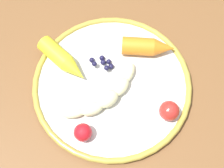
{
  "coord_description": "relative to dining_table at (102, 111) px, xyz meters",
  "views": [
    {
      "loc": [
        -0.22,
        -0.13,
        1.37
      ],
      "look_at": [
        0.03,
        -0.01,
        0.75
      ],
      "focal_mm": 54.2,
      "sensor_mm": 36.0,
      "label": 1
    }
  ],
  "objects": [
    {
      "name": "plate",
      "position": [
        0.03,
        -0.01,
        0.08
      ],
      "size": [
        0.32,
        0.32,
        0.02
      ],
      "color": "silver",
      "rests_on": "dining_table"
    },
    {
      "name": "blueberry_pile",
      "position": [
        0.06,
        0.03,
        0.09
      ],
      "size": [
        0.03,
        0.05,
        0.02
      ],
      "color": "#191638",
      "rests_on": "plate"
    },
    {
      "name": "dining_table",
      "position": [
        0.0,
        0.0,
        0.0
      ],
      "size": [
        1.22,
        0.99,
        0.73
      ],
      "color": "brown",
      "rests_on": "ground_plane"
    },
    {
      "name": "carrot_orange",
      "position": [
        0.13,
        -0.04,
        0.11
      ],
      "size": [
        0.08,
        0.11,
        0.04
      ],
      "color": "orange",
      "rests_on": "plate"
    },
    {
      "name": "tomato_near",
      "position": [
        -0.09,
        -0.01,
        0.1
      ],
      "size": [
        0.03,
        0.03,
        0.03
      ],
      "primitive_type": "sphere",
      "color": "red",
      "rests_on": "plate"
    },
    {
      "name": "banana",
      "position": [
        -0.0,
        -0.01,
        0.1
      ],
      "size": [
        0.17,
        0.1,
        0.03
      ],
      "color": "beige",
      "rests_on": "plate"
    },
    {
      "name": "ground_plane",
      "position": [
        0.0,
        0.0,
        -0.66
      ],
      "size": [
        6.0,
        6.0,
        0.0
      ],
      "primitive_type": "plane",
      "color": "gray"
    },
    {
      "name": "tomato_mid",
      "position": [
        0.02,
        -0.13,
        0.11
      ],
      "size": [
        0.04,
        0.04,
        0.04
      ],
      "primitive_type": "sphere",
      "color": "red",
      "rests_on": "plate"
    },
    {
      "name": "carrot_yellow",
      "position": [
        0.03,
        0.1,
        0.1
      ],
      "size": [
        0.07,
        0.12,
        0.03
      ],
      "color": "yellow",
      "rests_on": "plate"
    }
  ]
}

